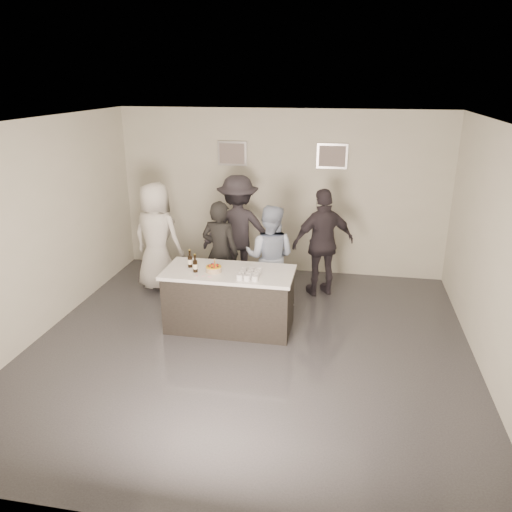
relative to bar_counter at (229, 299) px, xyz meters
name	(u,v)px	position (x,y,z in m)	size (l,w,h in m)	color
floor	(249,346)	(0.39, -0.50, -0.45)	(6.00, 6.00, 0.00)	#3D3D42
ceiling	(248,123)	(0.39, -0.50, 2.55)	(6.00, 6.00, 0.00)	white
wall_back	(281,193)	(0.39, 2.50, 1.05)	(6.00, 0.04, 3.00)	beige
wall_front	(168,371)	(0.39, -3.50, 1.05)	(6.00, 0.04, 3.00)	beige
wall_left	(37,231)	(-2.61, -0.50, 1.05)	(0.04, 6.00, 3.00)	beige
wall_right	(499,258)	(3.39, -0.50, 1.05)	(0.04, 6.00, 3.00)	beige
picture_left	(232,153)	(-0.51, 2.47, 1.75)	(0.54, 0.04, 0.44)	#B2B2B7
picture_right	(332,156)	(1.29, 2.47, 1.75)	(0.54, 0.04, 0.44)	#B2B2B7
bar_counter	(229,299)	(0.00, 0.00, 0.00)	(1.86, 0.86, 0.90)	white
cake	(214,269)	(-0.20, -0.07, 0.49)	(0.22, 0.22, 0.07)	gold
beer_bottle_a	(190,259)	(-0.59, 0.04, 0.58)	(0.07, 0.07, 0.26)	black
beer_bottle_b	(195,263)	(-0.46, -0.13, 0.58)	(0.07, 0.07, 0.26)	black
tumbler_cluster	(249,274)	(0.33, -0.15, 0.49)	(0.30, 0.40, 0.08)	#C08712
candles	(202,276)	(-0.32, -0.26, 0.45)	(0.24, 0.08, 0.01)	pink
person_main_black	(220,253)	(-0.35, 0.86, 0.40)	(0.62, 0.41, 1.70)	black
person_main_blue	(270,257)	(0.46, 0.85, 0.39)	(0.81, 0.63, 1.68)	#9CADCC
person_guest_left	(157,237)	(-1.56, 1.23, 0.49)	(0.92, 0.60, 1.87)	silver
person_guest_right	(323,243)	(1.25, 1.50, 0.46)	(1.07, 0.44, 1.82)	#302A32
person_guest_back	(238,230)	(-0.27, 1.81, 0.52)	(1.25, 0.72, 1.93)	#2B282F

